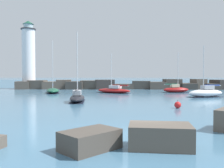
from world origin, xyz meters
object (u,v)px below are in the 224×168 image
(sailboat_moored_4, at_px, (53,90))
(mooring_buoy_orange_near, at_px, (178,105))
(lighthouse, at_px, (29,59))
(sailboat_moored_1, at_px, (176,89))
(sailboat_moored_5, at_px, (77,97))
(sailboat_moored_3, at_px, (206,93))
(sailboat_moored_0, at_px, (114,90))

(sailboat_moored_4, bearing_deg, mooring_buoy_orange_near, -49.80)
(sailboat_moored_4, relative_size, mooring_buoy_orange_near, 11.34)
(lighthouse, height_order, sailboat_moored_4, lighthouse)
(sailboat_moored_1, xyz_separation_m, sailboat_moored_5, (-17.93, -18.13, -0.05))
(sailboat_moored_4, relative_size, sailboat_moored_5, 1.10)
(sailboat_moored_3, height_order, mooring_buoy_orange_near, sailboat_moored_3)
(sailboat_moored_5, bearing_deg, sailboat_moored_1, 45.31)
(sailboat_moored_3, bearing_deg, mooring_buoy_orange_near, -120.45)
(lighthouse, height_order, mooring_buoy_orange_near, lighthouse)
(lighthouse, distance_m, sailboat_moored_3, 45.62)
(sailboat_moored_0, relative_size, sailboat_moored_1, 0.94)
(lighthouse, height_order, sailboat_moored_5, lighthouse)
(lighthouse, bearing_deg, sailboat_moored_4, -56.61)
(sailboat_moored_5, xyz_separation_m, mooring_buoy_orange_near, (12.04, -6.59, -0.23))
(sailboat_moored_0, height_order, sailboat_moored_3, sailboat_moored_3)
(sailboat_moored_5, height_order, mooring_buoy_orange_near, sailboat_moored_5)
(sailboat_moored_4, distance_m, mooring_buoy_orange_near, 30.17)
(lighthouse, relative_size, sailboat_moored_3, 2.11)
(sailboat_moored_0, height_order, mooring_buoy_orange_near, sailboat_moored_0)
(sailboat_moored_3, bearing_deg, sailboat_moored_0, 149.29)
(sailboat_moored_4, xyz_separation_m, sailboat_moored_5, (7.43, -16.46, 0.08))
(sailboat_moored_1, bearing_deg, sailboat_moored_0, -172.13)
(sailboat_moored_1, distance_m, mooring_buoy_orange_near, 25.41)
(sailboat_moored_3, height_order, sailboat_moored_4, sailboat_moored_4)
(sailboat_moored_0, height_order, sailboat_moored_4, sailboat_moored_4)
(sailboat_moored_1, bearing_deg, lighthouse, 158.88)
(sailboat_moored_3, bearing_deg, sailboat_moored_1, 101.86)
(lighthouse, xyz_separation_m, sailboat_moored_1, (35.50, -13.71, -7.32))
(sailboat_moored_5, bearing_deg, sailboat_moored_3, 19.85)
(sailboat_moored_1, relative_size, sailboat_moored_3, 0.99)
(sailboat_moored_1, bearing_deg, sailboat_moored_5, -134.69)
(lighthouse, xyz_separation_m, mooring_buoy_orange_near, (29.61, -38.43, -7.60))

